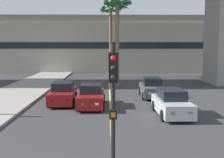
{
  "coord_description": "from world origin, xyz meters",
  "views": [
    {
      "loc": [
        -0.21,
        1.74,
        4.14
      ],
      "look_at": [
        0.0,
        14.0,
        2.67
      ],
      "focal_mm": 44.33,
      "sensor_mm": 36.0,
      "label": 1
    }
  ],
  "objects_px": {
    "car_queue_front": "(172,103)",
    "palm_tree_near_median": "(117,17)",
    "car_queue_second": "(63,94)",
    "car_queue_third": "(91,96)",
    "palm_tree_mid_median": "(111,21)",
    "traffic_light_median_near": "(113,102)",
    "car_queue_fourth": "(152,88)"
  },
  "relations": [
    {
      "from": "car_queue_third",
      "to": "traffic_light_median_near",
      "type": "relative_size",
      "value": 0.98
    },
    {
      "from": "car_queue_second",
      "to": "palm_tree_mid_median",
      "type": "bearing_deg",
      "value": 77.54
    },
    {
      "from": "car_queue_second",
      "to": "palm_tree_near_median",
      "type": "xyz_separation_m",
      "value": [
        4.18,
        7.9,
        6.26
      ]
    },
    {
      "from": "car_queue_third",
      "to": "palm_tree_mid_median",
      "type": "distance_m",
      "value": 18.89
    },
    {
      "from": "car_queue_second",
      "to": "car_queue_fourth",
      "type": "distance_m",
      "value": 7.3
    },
    {
      "from": "car_queue_fourth",
      "to": "palm_tree_near_median",
      "type": "bearing_deg",
      "value": 116.36
    },
    {
      "from": "car_queue_second",
      "to": "palm_tree_mid_median",
      "type": "xyz_separation_m",
      "value": [
        3.65,
        16.52,
        6.6
      ]
    },
    {
      "from": "car_queue_front",
      "to": "palm_tree_near_median",
      "type": "distance_m",
      "value": 13.36
    },
    {
      "from": "car_queue_third",
      "to": "car_queue_fourth",
      "type": "relative_size",
      "value": 0.99
    },
    {
      "from": "car_queue_second",
      "to": "car_queue_third",
      "type": "bearing_deg",
      "value": -27.93
    },
    {
      "from": "car_queue_fourth",
      "to": "palm_tree_mid_median",
      "type": "bearing_deg",
      "value": 102.86
    },
    {
      "from": "car_queue_fourth",
      "to": "traffic_light_median_near",
      "type": "height_order",
      "value": "traffic_light_median_near"
    },
    {
      "from": "palm_tree_near_median",
      "to": "car_queue_third",
      "type": "bearing_deg",
      "value": -102.99
    },
    {
      "from": "palm_tree_mid_median",
      "to": "car_queue_fourth",
      "type": "bearing_deg",
      "value": -77.14
    },
    {
      "from": "car_queue_fourth",
      "to": "palm_tree_near_median",
      "type": "xyz_separation_m",
      "value": [
        -2.66,
        5.37,
        6.26
      ]
    },
    {
      "from": "car_queue_front",
      "to": "car_queue_fourth",
      "type": "xyz_separation_m",
      "value": [
        -0.21,
        6.07,
        0.0
      ]
    },
    {
      "from": "car_queue_second",
      "to": "car_queue_third",
      "type": "height_order",
      "value": "same"
    },
    {
      "from": "car_queue_fourth",
      "to": "palm_tree_near_median",
      "type": "distance_m",
      "value": 8.67
    },
    {
      "from": "palm_tree_near_median",
      "to": "palm_tree_mid_median",
      "type": "relative_size",
      "value": 0.94
    },
    {
      "from": "car_queue_fourth",
      "to": "palm_tree_mid_median",
      "type": "distance_m",
      "value": 15.8
    },
    {
      "from": "palm_tree_near_median",
      "to": "palm_tree_mid_median",
      "type": "distance_m",
      "value": 8.64
    },
    {
      "from": "car_queue_front",
      "to": "palm_tree_near_median",
      "type": "height_order",
      "value": "palm_tree_near_median"
    },
    {
      "from": "car_queue_third",
      "to": "car_queue_fourth",
      "type": "bearing_deg",
      "value": 37.54
    },
    {
      "from": "car_queue_front",
      "to": "palm_tree_near_median",
      "type": "bearing_deg",
      "value": 104.1
    },
    {
      "from": "car_queue_front",
      "to": "palm_tree_mid_median",
      "type": "xyz_separation_m",
      "value": [
        -3.41,
        20.06,
        6.6
      ]
    },
    {
      "from": "car_queue_second",
      "to": "traffic_light_median_near",
      "type": "distance_m",
      "value": 13.33
    },
    {
      "from": "car_queue_front",
      "to": "traffic_light_median_near",
      "type": "bearing_deg",
      "value": -111.92
    },
    {
      "from": "palm_tree_mid_median",
      "to": "palm_tree_near_median",
      "type": "bearing_deg",
      "value": -86.47
    },
    {
      "from": "car_queue_front",
      "to": "palm_tree_mid_median",
      "type": "height_order",
      "value": "palm_tree_mid_median"
    },
    {
      "from": "car_queue_fourth",
      "to": "traffic_light_median_near",
      "type": "xyz_separation_m",
      "value": [
        -3.49,
        -15.27,
        1.99
      ]
    },
    {
      "from": "palm_tree_near_median",
      "to": "palm_tree_mid_median",
      "type": "height_order",
      "value": "palm_tree_mid_median"
    },
    {
      "from": "car_queue_second",
      "to": "palm_tree_mid_median",
      "type": "relative_size",
      "value": 0.45
    }
  ]
}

